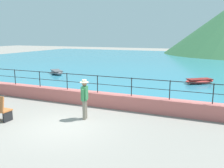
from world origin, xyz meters
TOP-DOWN VIEW (x-y plane):
  - ground_plane at (0.00, 0.00)m, footprint 120.00×120.00m
  - promenade_wall at (0.00, 3.20)m, footprint 20.00×0.56m
  - railing at (0.00, 3.20)m, footprint 18.44×0.04m
  - lake_water at (0.00, 25.84)m, footprint 64.00×44.32m
  - hill_secondary at (4.64, 44.44)m, footprint 18.27×18.27m
  - person_walking at (0.40, 1.12)m, footprint 0.38×0.56m
  - boat_1 at (-7.96, 10.79)m, footprint 2.34×2.17m
  - boat_3 at (4.54, 11.16)m, footprint 2.37×2.11m

SIDE VIEW (x-z plane):
  - ground_plane at x=0.00m, z-range 0.00..0.00m
  - lake_water at x=0.00m, z-range 0.00..0.06m
  - boat_1 at x=-7.96m, z-range 0.08..0.44m
  - boat_3 at x=4.54m, z-range 0.08..0.44m
  - promenade_wall at x=0.00m, z-range 0.00..0.70m
  - person_walking at x=0.40m, z-range 0.10..1.85m
  - railing at x=0.00m, z-range 0.87..1.77m
  - hill_secondary at x=4.64m, z-range 0.00..6.26m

